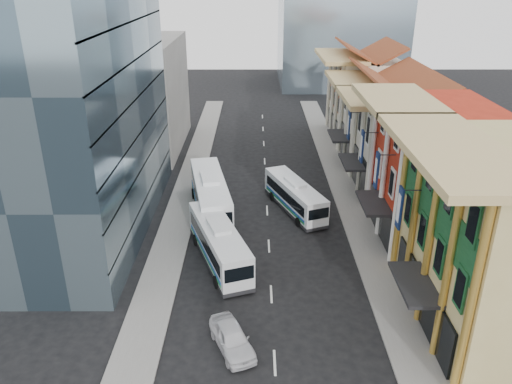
{
  "coord_description": "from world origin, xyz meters",
  "views": [
    {
      "loc": [
        -1.16,
        -22.35,
        21.6
      ],
      "look_at": [
        -1.11,
        17.05,
        4.18
      ],
      "focal_mm": 35.0,
      "sensor_mm": 36.0,
      "label": 1
    }
  ],
  "objects_px": {
    "office_tower": "(60,61)",
    "bus_left_far": "(210,194)",
    "bus_right": "(295,196)",
    "sedan_left": "(232,338)",
    "shophouse_tan": "(496,243)",
    "bus_left_near": "(219,243)"
  },
  "relations": [
    {
      "from": "bus_left_near",
      "to": "bus_left_far",
      "type": "bearing_deg",
      "value": 79.77
    },
    {
      "from": "shophouse_tan",
      "to": "bus_left_near",
      "type": "distance_m",
      "value": 20.06
    },
    {
      "from": "sedan_left",
      "to": "office_tower",
      "type": "bearing_deg",
      "value": 107.93
    },
    {
      "from": "sedan_left",
      "to": "bus_right",
      "type": "bearing_deg",
      "value": 52.2
    },
    {
      "from": "sedan_left",
      "to": "bus_left_far",
      "type": "bearing_deg",
      "value": 75.78
    },
    {
      "from": "office_tower",
      "to": "bus_right",
      "type": "bearing_deg",
      "value": 8.75
    },
    {
      "from": "shophouse_tan",
      "to": "bus_left_far",
      "type": "bearing_deg",
      "value": 139.85
    },
    {
      "from": "bus_right",
      "to": "office_tower",
      "type": "bearing_deg",
      "value": 167.61
    },
    {
      "from": "bus_left_near",
      "to": "bus_right",
      "type": "xyz_separation_m",
      "value": [
        6.77,
        9.46,
        -0.13
      ]
    },
    {
      "from": "bus_left_near",
      "to": "bus_left_far",
      "type": "distance_m",
      "value": 9.0
    },
    {
      "from": "bus_left_far",
      "to": "sedan_left",
      "type": "bearing_deg",
      "value": -92.31
    },
    {
      "from": "shophouse_tan",
      "to": "bus_right",
      "type": "xyz_separation_m",
      "value": [
        -11.31,
        17.03,
        -4.4
      ]
    },
    {
      "from": "bus_left_near",
      "to": "office_tower",
      "type": "bearing_deg",
      "value": 134.22
    },
    {
      "from": "sedan_left",
      "to": "bus_left_near",
      "type": "bearing_deg",
      "value": 75.32
    },
    {
      "from": "bus_right",
      "to": "sedan_left",
      "type": "height_order",
      "value": "bus_right"
    },
    {
      "from": "shophouse_tan",
      "to": "office_tower",
      "type": "distance_m",
      "value": 35.19
    },
    {
      "from": "bus_left_near",
      "to": "bus_right",
      "type": "height_order",
      "value": "bus_left_near"
    },
    {
      "from": "bus_left_far",
      "to": "sedan_left",
      "type": "height_order",
      "value": "bus_left_far"
    },
    {
      "from": "bus_left_near",
      "to": "bus_left_far",
      "type": "height_order",
      "value": "bus_left_far"
    },
    {
      "from": "sedan_left",
      "to": "shophouse_tan",
      "type": "bearing_deg",
      "value": -13.46
    },
    {
      "from": "shophouse_tan",
      "to": "office_tower",
      "type": "bearing_deg",
      "value": 155.7
    },
    {
      "from": "office_tower",
      "to": "bus_left_far",
      "type": "xyz_separation_m",
      "value": [
        11.5,
        2.45,
        -13.02
      ]
    }
  ]
}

